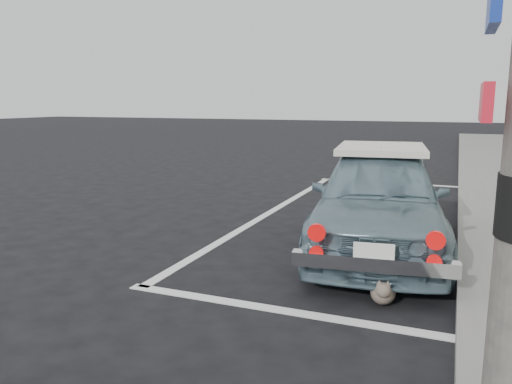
% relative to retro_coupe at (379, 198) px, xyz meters
% --- Properties ---
extents(ground, '(80.00, 80.00, 0.00)m').
position_rel_retro_coupe_xyz_m(ground, '(-0.93, -1.57, -0.61)').
color(ground, black).
rests_on(ground, ground).
extents(pline_rear, '(3.00, 0.12, 0.01)m').
position_rel_retro_coupe_xyz_m(pline_rear, '(-0.43, -2.07, -0.61)').
color(pline_rear, silver).
rests_on(pline_rear, ground).
extents(pline_front, '(3.00, 0.12, 0.01)m').
position_rel_retro_coupe_xyz_m(pline_front, '(-0.43, 4.93, -0.61)').
color(pline_front, silver).
rests_on(pline_front, ground).
extents(pline_side, '(0.12, 7.00, 0.01)m').
position_rel_retro_coupe_xyz_m(pline_side, '(-1.83, 1.43, -0.61)').
color(pline_side, silver).
rests_on(pline_side, ground).
extents(retro_coupe, '(1.86, 3.71, 1.21)m').
position_rel_retro_coupe_xyz_m(retro_coupe, '(0.00, 0.00, 0.00)').
color(retro_coupe, slate).
rests_on(retro_coupe, ground).
extents(cat, '(0.26, 0.48, 0.26)m').
position_rel_retro_coupe_xyz_m(cat, '(0.29, -1.61, -0.49)').
color(cat, '#68594F').
rests_on(cat, ground).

